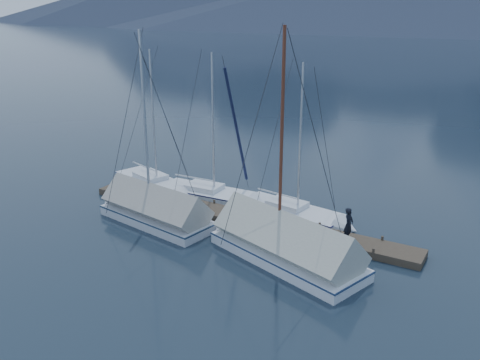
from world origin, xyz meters
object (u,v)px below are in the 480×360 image
at_px(sailboat_open_mid, 222,197).
at_px(sailboat_covered_near, 276,245).
at_px(sailboat_open_left, 162,187).
at_px(sailboat_open_right, 305,216).
at_px(sailboat_covered_far, 149,211).
at_px(person, 349,224).

height_order(sailboat_open_mid, sailboat_covered_near, sailboat_covered_near).
relative_size(sailboat_open_left, sailboat_covered_near, 0.83).
bearing_deg(sailboat_open_left, sailboat_covered_near, -23.60).
height_order(sailboat_open_left, sailboat_open_right, sailboat_open_left).
distance_m(sailboat_covered_near, sailboat_covered_far, 7.33).
bearing_deg(sailboat_open_mid, sailboat_open_left, -174.34).
distance_m(sailboat_open_right, sailboat_covered_far, 7.97).
xyz_separation_m(sailboat_open_left, sailboat_open_right, (9.14, 0.19, -0.00)).
distance_m(sailboat_open_mid, sailboat_open_right, 5.18).
bearing_deg(sailboat_covered_near, sailboat_open_right, 96.57).
relative_size(sailboat_open_right, person, 5.57).
bearing_deg(sailboat_open_left, person, -8.70).
distance_m(sailboat_open_left, person, 12.24).
bearing_deg(sailboat_open_mid, sailboat_open_right, -2.25).
bearing_deg(sailboat_open_left, sailboat_open_right, 1.19).
xyz_separation_m(sailboat_open_right, sailboat_covered_far, (-6.82, -4.12, 0.35)).
bearing_deg(person, sailboat_open_mid, 79.87).
relative_size(sailboat_covered_far, person, 6.64).
relative_size(sailboat_open_left, person, 5.75).
xyz_separation_m(sailboat_open_mid, sailboat_covered_near, (5.68, -4.61, 0.38)).
xyz_separation_m(sailboat_covered_far, person, (9.74, 2.08, 0.61)).
distance_m(sailboat_open_mid, person, 8.46).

